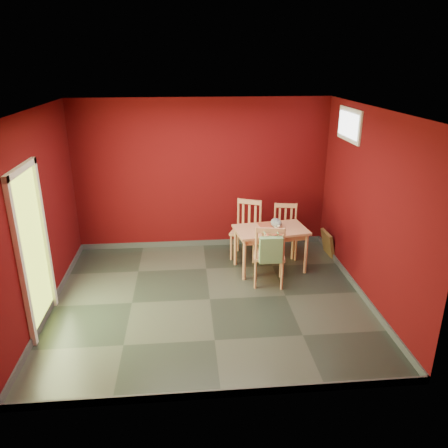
{
  "coord_description": "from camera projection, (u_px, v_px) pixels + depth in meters",
  "views": [
    {
      "loc": [
        -0.3,
        -5.58,
        3.29
      ],
      "look_at": [
        0.25,
        0.45,
        1.0
      ],
      "focal_mm": 35.0,
      "sensor_mm": 36.0,
      "label": 1
    }
  ],
  "objects": [
    {
      "name": "doorway",
      "position": [
        32.0,
        245.0,
        5.42
      ],
      "size": [
        0.06,
        1.01,
        2.13
      ],
      "color": "#B7D838",
      "rests_on": "ground"
    },
    {
      "name": "tote_bag",
      "position": [
        271.0,
        250.0,
        6.36
      ],
      "size": [
        0.34,
        0.2,
        0.47
      ],
      "color": "#729F69",
      "rests_on": "chair_near"
    },
    {
      "name": "dining_table",
      "position": [
        271.0,
        234.0,
        7.1
      ],
      "size": [
        1.23,
        0.82,
        0.72
      ],
      "color": "tan",
      "rests_on": "ground"
    },
    {
      "name": "outlet_plate",
      "position": [
        287.0,
        228.0,
        8.27
      ],
      "size": [
        0.08,
        0.02,
        0.12
      ],
      "primitive_type": "cube",
      "color": "silver",
      "rests_on": "room_shell"
    },
    {
      "name": "chair_far_left",
      "position": [
        247.0,
        229.0,
        7.62
      ],
      "size": [
        0.62,
        0.62,
        1.01
      ],
      "color": "tan",
      "rests_on": "ground"
    },
    {
      "name": "ground",
      "position": [
        210.0,
        299.0,
        6.38
      ],
      "size": [
        4.5,
        4.5,
        0.0
      ],
      "primitive_type": "plane",
      "color": "#2D342D",
      "rests_on": "ground"
    },
    {
      "name": "chair_near",
      "position": [
        269.0,
        254.0,
        6.64
      ],
      "size": [
        0.54,
        0.54,
        1.0
      ],
      "color": "tan",
      "rests_on": "ground"
    },
    {
      "name": "picture_frame",
      "position": [
        328.0,
        244.0,
        7.76
      ],
      "size": [
        0.17,
        0.44,
        0.44
      ],
      "color": "brown",
      "rests_on": "ground"
    },
    {
      "name": "chair_far_right",
      "position": [
        285.0,
        230.0,
        7.68
      ],
      "size": [
        0.5,
        0.5,
        0.92
      ],
      "color": "tan",
      "rests_on": "ground"
    },
    {
      "name": "window",
      "position": [
        349.0,
        125.0,
        6.67
      ],
      "size": [
        0.05,
        0.9,
        0.5
      ],
      "color": "white",
      "rests_on": "room_shell"
    },
    {
      "name": "room_shell",
      "position": [
        210.0,
        296.0,
        6.37
      ],
      "size": [
        4.5,
        4.5,
        4.5
      ],
      "color": "#4E080A",
      "rests_on": "ground"
    },
    {
      "name": "cat",
      "position": [
        276.0,
        222.0,
        7.11
      ],
      "size": [
        0.26,
        0.4,
        0.18
      ],
      "primitive_type": null,
      "rotation": [
        0.0,
        0.0,
        -0.21
      ],
      "color": "slate",
      "rests_on": "table_runner"
    },
    {
      "name": "table_runner",
      "position": [
        272.0,
        234.0,
        6.98
      ],
      "size": [
        0.38,
        0.66,
        0.31
      ],
      "color": "#AE4B30",
      "rests_on": "dining_table"
    }
  ]
}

